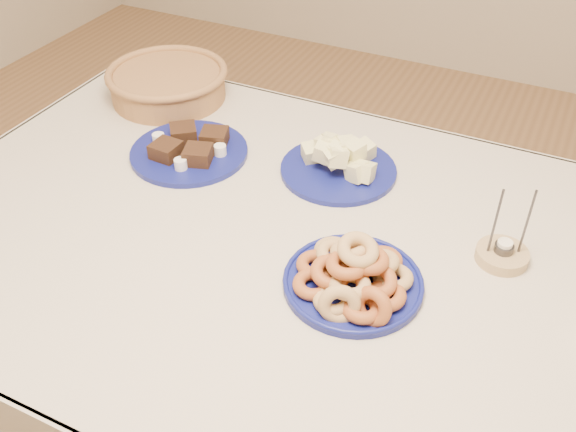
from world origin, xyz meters
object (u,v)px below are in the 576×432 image
object	(u,v)px
dining_table	(298,278)
wicker_basket	(168,82)
melon_plate	(339,162)
donut_platter	(354,276)
brownie_plate	(190,149)
candle_holder	(502,254)

from	to	relation	value
dining_table	wicker_basket	bearing A→B (deg)	145.86
dining_table	melon_plate	xyz separation A→B (m)	(-0.02, 0.26, 0.14)
wicker_basket	donut_platter	bearing A→B (deg)	-32.93
brownie_plate	candle_holder	xyz separation A→B (m)	(0.76, -0.05, 0.00)
melon_plate	candle_holder	size ratio (longest dim) A/B	1.73
donut_platter	candle_holder	world-z (taller)	candle_holder
donut_platter	melon_plate	world-z (taller)	donut_platter
dining_table	candle_holder	bearing A→B (deg)	17.37
melon_plate	candle_holder	world-z (taller)	candle_holder
brownie_plate	candle_holder	distance (m)	0.76
donut_platter	melon_plate	distance (m)	0.38
melon_plate	wicker_basket	xyz separation A→B (m)	(-0.56, 0.14, 0.02)
brownie_plate	wicker_basket	distance (m)	0.31
melon_plate	brownie_plate	world-z (taller)	melon_plate
candle_holder	brownie_plate	bearing A→B (deg)	176.00
donut_platter	brownie_plate	size ratio (longest dim) A/B	0.88
melon_plate	dining_table	bearing A→B (deg)	-85.73
dining_table	wicker_basket	distance (m)	0.72
melon_plate	candle_holder	distance (m)	0.43
brownie_plate	wicker_basket	xyz separation A→B (m)	(-0.21, 0.22, 0.03)
melon_plate	wicker_basket	distance (m)	0.58
dining_table	melon_plate	size ratio (longest dim) A/B	5.76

